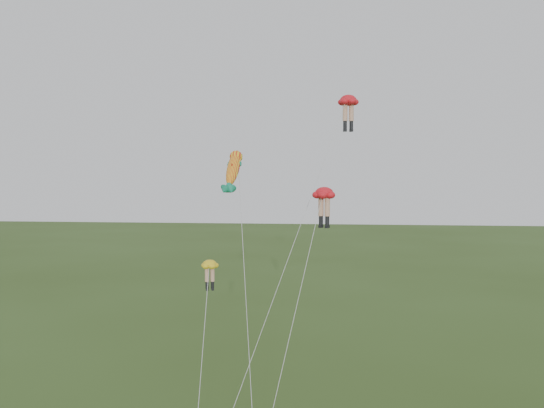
# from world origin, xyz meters

# --- Properties ---
(legs_kite_red_high) EXTENTS (7.84, 14.45, 20.21)m
(legs_kite_red_high) POSITION_xyz_m (5.04, 12.93, 19.35)
(legs_kite_red_high) COLOR red
(legs_kite_red_high) RESTS_ON ground
(legs_kite_red_mid) EXTENTS (3.95, 7.16, 13.60)m
(legs_kite_red_mid) POSITION_xyz_m (3.62, 3.64, 12.86)
(legs_kite_red_mid) COLOR red
(legs_kite_red_mid) RESTS_ON ground
(legs_kite_yellow) EXTENTS (1.31, 6.39, 9.54)m
(legs_kite_yellow) POSITION_xyz_m (-2.64, 1.04, 8.81)
(legs_kite_yellow) COLOR yellow
(legs_kite_yellow) RESTS_ON ground
(fish_kite) EXTENTS (3.47, 11.35, 16.23)m
(fish_kite) POSITION_xyz_m (-2.27, 6.70, 14.69)
(fish_kite) COLOR yellow
(fish_kite) RESTS_ON ground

